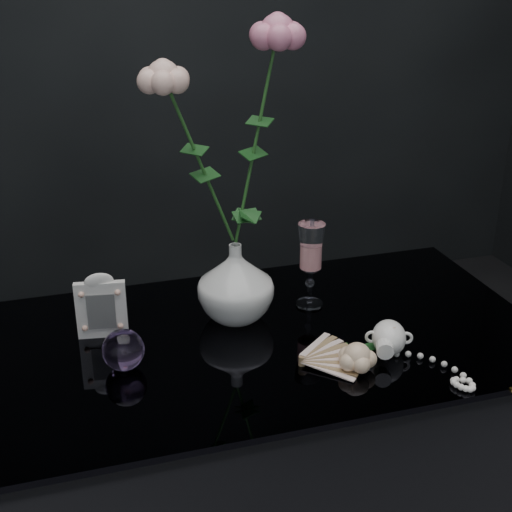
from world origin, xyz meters
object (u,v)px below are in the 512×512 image
object	(u,v)px
vase	(236,282)
paperweight	(123,350)
loose_rose	(357,357)
pearl_jar	(389,336)
wine_glass	(311,265)
picture_frame	(101,305)

from	to	relation	value
vase	paperweight	bearing A→B (deg)	-152.75
paperweight	loose_rose	distance (m)	0.40
loose_rose	pearl_jar	xyz separation A→B (m)	(0.08, 0.04, 0.01)
wine_glass	vase	bearing A→B (deg)	-176.53
vase	picture_frame	distance (m)	0.26
wine_glass	pearl_jar	distance (m)	0.23
wine_glass	picture_frame	world-z (taller)	wine_glass
vase	loose_rose	distance (m)	0.29
vase	loose_rose	world-z (taller)	vase
loose_rose	vase	bearing A→B (deg)	140.33
wine_glass	paperweight	distance (m)	0.42
vase	wine_glass	size ratio (longest dim) A/B	0.88
loose_rose	wine_glass	bearing A→B (deg)	106.59
paperweight	pearl_jar	size ratio (longest dim) A/B	0.33
wine_glass	loose_rose	size ratio (longest dim) A/B	1.20
wine_glass	loose_rose	distance (m)	0.26
pearl_jar	vase	bearing A→B (deg)	159.24
picture_frame	pearl_jar	bearing A→B (deg)	-13.87
vase	wine_glass	bearing A→B (deg)	3.47
picture_frame	vase	bearing A→B (deg)	8.30
vase	loose_rose	size ratio (longest dim) A/B	1.05
paperweight	pearl_jar	xyz separation A→B (m)	(0.46, -0.08, -0.01)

